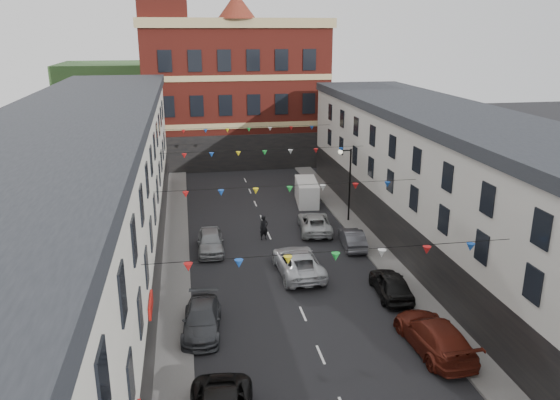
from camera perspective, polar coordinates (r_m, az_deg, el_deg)
ground at (r=30.56m, az=2.40°, el=-11.79°), size 160.00×160.00×0.00m
pavement_left at (r=31.73m, az=-10.89°, el=-10.79°), size 1.80×64.00×0.15m
pavement_right at (r=34.17m, az=13.19°, el=-8.79°), size 1.80×64.00×0.15m
terrace_left at (r=29.27m, az=-21.10°, el=-2.86°), size 8.40×56.00×10.70m
terrace_right at (r=33.79m, az=22.05°, el=-1.21°), size 8.40×56.00×9.70m
civic_building at (r=64.59m, az=-4.81°, el=11.37°), size 20.60×13.30×18.50m
clock_tower at (r=61.04m, az=-12.06°, el=17.11°), size 5.60×5.60×30.00m
distant_hill at (r=88.59m, az=-8.86°, el=10.83°), size 40.00×14.00×10.00m
street_lamp at (r=43.32m, az=7.01°, el=2.59°), size 1.10×0.36×6.00m
car_left_d at (r=28.91m, az=-8.17°, el=-12.26°), size 2.34×4.85×1.36m
car_left_e at (r=38.46m, az=-7.27°, el=-4.30°), size 1.89×4.48×1.51m
car_right_c at (r=28.11m, az=15.82°, el=-13.43°), size 2.53×5.64×1.61m
car_right_d at (r=32.71m, az=11.53°, el=-8.61°), size 2.05×4.48×1.49m
car_right_e at (r=39.26m, az=7.57°, el=-4.00°), size 1.78×4.12×1.32m
car_right_f at (r=41.97m, az=3.65°, el=-2.39°), size 2.90×5.27×1.40m
moving_car at (r=34.83m, az=1.89°, el=-6.50°), size 2.78×5.72×1.57m
white_van at (r=48.71m, az=2.80°, el=0.85°), size 2.28×4.76×2.03m
pedestrian at (r=40.19m, az=-1.69°, el=-2.91°), size 0.79×0.64×1.87m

